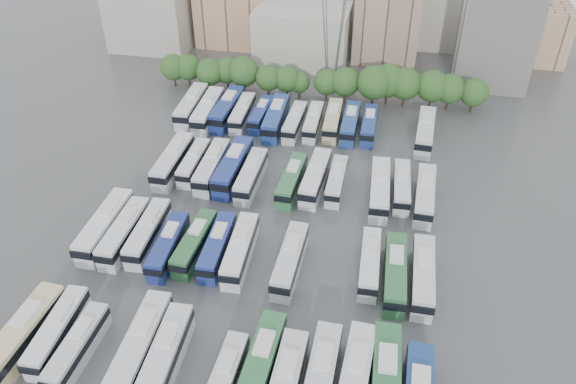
% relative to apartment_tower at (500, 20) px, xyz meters
% --- Properties ---
extents(ground, '(220.00, 220.00, 0.00)m').
position_rel_apartment_tower_xyz_m(ground, '(-34.00, -58.00, -13.00)').
color(ground, '#424447').
rests_on(ground, ground).
extents(tree_line, '(64.76, 8.13, 8.32)m').
position_rel_apartment_tower_xyz_m(tree_line, '(-31.84, -15.86, -8.57)').
color(tree_line, black).
rests_on(tree_line, ground).
extents(city_buildings, '(102.00, 35.00, 20.00)m').
position_rel_apartment_tower_xyz_m(city_buildings, '(-41.46, 13.86, -5.13)').
color(city_buildings, '#9E998E').
rests_on(city_buildings, ground).
extents(apartment_tower, '(14.00, 14.00, 26.00)m').
position_rel_apartment_tower_xyz_m(apartment_tower, '(0.00, 0.00, 0.00)').
color(apartment_tower, silver).
rests_on(apartment_tower, ground).
extents(bus_r0_s0, '(3.40, 13.64, 4.25)m').
position_rel_apartment_tower_xyz_m(bus_r0_s0, '(-55.39, -82.73, -10.91)').
color(bus_r0_s0, beige).
rests_on(bus_r0_s0, ground).
extents(bus_r0_s1, '(3.00, 11.53, 3.58)m').
position_rel_apartment_tower_xyz_m(bus_r0_s1, '(-52.18, -80.94, -11.24)').
color(bus_r0_s1, white).
rests_on(bus_r0_s1, ground).
extents(bus_r0_s2, '(2.54, 10.90, 3.41)m').
position_rel_apartment_tower_xyz_m(bus_r0_s2, '(-48.95, -82.46, -11.33)').
color(bus_r0_s2, silver).
rests_on(bus_r0_s2, ground).
extents(bus_r0_s4, '(3.41, 13.37, 4.16)m').
position_rel_apartment_tower_xyz_m(bus_r0_s4, '(-42.15, -81.12, -10.96)').
color(bus_r0_s4, silver).
rests_on(bus_r0_s4, ground).
extents(bus_r0_s5, '(3.39, 12.84, 3.99)m').
position_rel_apartment_tower_xyz_m(bus_r0_s5, '(-39.04, -82.02, -11.04)').
color(bus_r0_s5, silver).
rests_on(bus_r0_s5, ground).
extents(bus_r0_s7, '(2.63, 11.04, 3.45)m').
position_rel_apartment_tower_xyz_m(bus_r0_s7, '(-32.14, -83.40, -11.31)').
color(bus_r0_s7, silver).
rests_on(bus_r0_s7, ground).
extents(bus_r0_s8, '(3.11, 12.74, 3.98)m').
position_rel_apartment_tower_xyz_m(bus_r0_s8, '(-28.89, -80.96, -11.05)').
color(bus_r0_s8, '#2F6D3F').
rests_on(bus_r0_s8, ground).
extents(bus_r0_s10, '(2.96, 12.93, 4.05)m').
position_rel_apartment_tower_xyz_m(bus_r0_s10, '(-22.51, -81.47, -11.01)').
color(bus_r0_s10, silver).
rests_on(bus_r0_s10, ground).
extents(bus_r0_s11, '(3.45, 13.30, 4.14)m').
position_rel_apartment_tower_xyz_m(bus_r0_s11, '(-19.09, -80.97, -10.97)').
color(bus_r0_s11, silver).
rests_on(bus_r0_s11, ground).
extents(bus_r0_s12, '(3.50, 13.59, 4.23)m').
position_rel_apartment_tower_xyz_m(bus_r0_s12, '(-15.98, -80.58, -10.92)').
color(bus_r0_s12, '#2C673D').
rests_on(bus_r0_s12, ground).
extents(bus_r1_s0, '(3.10, 13.38, 4.19)m').
position_rel_apartment_tower_xyz_m(bus_r1_s0, '(-55.24, -63.24, -10.94)').
color(bus_r1_s0, white).
rests_on(bus_r1_s0, ground).
extents(bus_r1_s1, '(2.85, 12.42, 3.89)m').
position_rel_apartment_tower_xyz_m(bus_r1_s1, '(-52.18, -63.81, -11.09)').
color(bus_r1_s1, silver).
rests_on(bus_r1_s1, ground).
extents(bus_r1_s2, '(3.05, 12.03, 3.75)m').
position_rel_apartment_tower_xyz_m(bus_r1_s2, '(-49.07, -63.14, -11.16)').
color(bus_r1_s2, silver).
rests_on(bus_r1_s2, ground).
extents(bus_r1_s3, '(2.97, 11.42, 3.55)m').
position_rel_apartment_tower_xyz_m(bus_r1_s3, '(-45.42, -65.00, -11.26)').
color(bus_r1_s3, navy).
rests_on(bus_r1_s3, ground).
extents(bus_r1_s4, '(2.94, 11.48, 3.57)m').
position_rel_apartment_tower_xyz_m(bus_r1_s4, '(-42.18, -63.77, -11.25)').
color(bus_r1_s4, '#2B6537').
rests_on(bus_r1_s4, ground).
extents(bus_r1_s5, '(2.91, 11.51, 3.59)m').
position_rel_apartment_tower_xyz_m(bus_r1_s5, '(-39.03, -63.84, -11.24)').
color(bus_r1_s5, navy).
rests_on(bus_r1_s5, ground).
extents(bus_r1_s6, '(3.22, 12.25, 3.81)m').
position_rel_apartment_tower_xyz_m(bus_r1_s6, '(-35.88, -63.97, -11.13)').
color(bus_r1_s6, silver).
rests_on(bus_r1_s6, ground).
extents(bus_r1_s8, '(2.80, 12.14, 3.80)m').
position_rel_apartment_tower_xyz_m(bus_r1_s8, '(-29.11, -64.52, -11.14)').
color(bus_r1_s8, silver).
rests_on(bus_r1_s8, ground).
extents(bus_r1_s11, '(2.85, 11.26, 3.51)m').
position_rel_apartment_tower_xyz_m(bus_r1_s11, '(-19.13, -62.87, -11.28)').
color(bus_r1_s11, silver).
rests_on(bus_r1_s11, ground).
extents(bus_r1_s12, '(3.12, 12.40, 3.86)m').
position_rel_apartment_tower_xyz_m(bus_r1_s12, '(-15.88, -64.22, -11.10)').
color(bus_r1_s12, '#2C673B').
rests_on(bus_r1_s12, ground).
extents(bus_r1_s13, '(2.74, 12.41, 3.89)m').
position_rel_apartment_tower_xyz_m(bus_r1_s13, '(-12.50, -63.99, -11.09)').
color(bus_r1_s13, silver).
rests_on(bus_r1_s13, ground).
extents(bus_r2_s1, '(2.97, 13.10, 4.10)m').
position_rel_apartment_tower_xyz_m(bus_r2_s1, '(-52.14, -45.87, -10.99)').
color(bus_r2_s1, silver).
rests_on(bus_r2_s1, ground).
extents(bus_r2_s2, '(2.58, 11.03, 3.45)m').
position_rel_apartment_tower_xyz_m(bus_r2_s2, '(-48.91, -45.17, -11.31)').
color(bus_r2_s2, silver).
rests_on(bus_r2_s2, ground).
extents(bus_r2_s3, '(2.99, 12.65, 3.95)m').
position_rel_apartment_tower_xyz_m(bus_r2_s3, '(-45.52, -46.07, -11.06)').
color(bus_r2_s3, silver).
rests_on(bus_r2_s3, ground).
extents(bus_r2_s4, '(3.24, 13.67, 4.27)m').
position_rel_apartment_tower_xyz_m(bus_r2_s4, '(-42.19, -45.66, -10.90)').
color(bus_r2_s4, navy).
rests_on(bus_r2_s4, ground).
extents(bus_r2_s5, '(2.64, 12.02, 3.77)m').
position_rel_apartment_tower_xyz_m(bus_r2_s5, '(-38.88, -47.13, -11.15)').
color(bus_r2_s5, silver).
rests_on(bus_r2_s5, ground).
extents(bus_r2_s7, '(2.93, 11.70, 3.65)m').
position_rel_apartment_tower_xyz_m(bus_r2_s7, '(-32.49, -46.92, -11.21)').
color(bus_r2_s7, '#307143').
rests_on(bus_r2_s7, ground).
extents(bus_r2_s8, '(3.26, 12.72, 3.96)m').
position_rel_apartment_tower_xyz_m(bus_r2_s8, '(-29.00, -45.72, -11.06)').
color(bus_r2_s8, silver).
rests_on(bus_r2_s8, ground).
extents(bus_r2_s9, '(2.39, 10.80, 3.39)m').
position_rel_apartment_tower_xyz_m(bus_r2_s9, '(-25.73, -45.53, -11.34)').
color(bus_r2_s9, silver).
rests_on(bus_r2_s9, ground).
extents(bus_r2_s11, '(3.45, 13.08, 4.07)m').
position_rel_apartment_tower_xyz_m(bus_r2_s11, '(-19.09, -46.79, -11.00)').
color(bus_r2_s11, white).
rests_on(bus_r2_s11, ground).
extents(bus_r2_s12, '(2.95, 11.36, 3.54)m').
position_rel_apartment_tower_xyz_m(bus_r2_s12, '(-15.89, -45.14, -11.26)').
color(bus_r2_s12, silver).
rests_on(bus_r2_s12, ground).
extents(bus_r2_s13, '(3.13, 12.56, 3.92)m').
position_rel_apartment_tower_xyz_m(bus_r2_s13, '(-12.45, -46.84, -11.08)').
color(bus_r2_s13, silver).
rests_on(bus_r2_s13, ground).
extents(bus_r3_s0, '(3.50, 13.51, 4.20)m').
position_rel_apartment_tower_xyz_m(bus_r3_s0, '(-55.60, -27.37, -10.94)').
color(bus_r3_s0, silver).
rests_on(bus_r3_s0, ground).
extents(bus_r3_s1, '(3.52, 13.62, 4.24)m').
position_rel_apartment_tower_xyz_m(bus_r3_s1, '(-52.02, -28.59, -10.92)').
color(bus_r3_s1, silver).
rests_on(bus_r3_s1, ground).
extents(bus_r3_s2, '(3.26, 13.50, 4.21)m').
position_rel_apartment_tower_xyz_m(bus_r3_s2, '(-48.74, -27.14, -10.93)').
color(bus_r3_s2, navy).
rests_on(bus_r3_s2, ground).
extents(bus_r3_s3, '(2.86, 11.61, 3.62)m').
position_rel_apartment_tower_xyz_m(bus_r3_s3, '(-45.71, -27.61, -11.22)').
color(bus_r3_s3, silver).
rests_on(bus_r3_s3, ground).
extents(bus_r3_s4, '(2.69, 10.89, 3.39)m').
position_rel_apartment_tower_xyz_m(bus_r3_s4, '(-42.22, -27.19, -11.33)').
color(bus_r3_s4, navy).
rests_on(bus_r3_s4, ground).
extents(bus_r3_s5, '(3.35, 13.38, 4.17)m').
position_rel_apartment_tower_xyz_m(bus_r3_s5, '(-39.12, -28.66, -10.95)').
color(bus_r3_s5, navy).
rests_on(bus_r3_s5, ground).
extents(bus_r3_s6, '(2.68, 11.40, 3.56)m').
position_rel_apartment_tower_xyz_m(bus_r3_s6, '(-35.58, -28.95, -11.25)').
color(bus_r3_s6, silver).
rests_on(bus_r3_s6, ground).
extents(bus_r3_s7, '(2.67, 11.20, 3.50)m').
position_rel_apartment_tower_xyz_m(bus_r3_s7, '(-32.33, -28.14, -11.28)').
color(bus_r3_s7, silver).
rests_on(bus_r3_s7, ground).
extents(bus_r3_s8, '(3.01, 12.03, 3.75)m').
position_rel_apartment_tower_xyz_m(bus_r3_s8, '(-28.96, -27.04, -11.16)').
color(bus_r3_s8, '#C6B788').
rests_on(bus_r3_s8, ground).
extents(bus_r3_s9, '(2.65, 11.97, 3.75)m').
position_rel_apartment_tower_xyz_m(bus_r3_s9, '(-25.74, -27.46, -11.16)').
color(bus_r3_s9, navy).
rests_on(bus_r3_s9, ground).
extents(bus_r3_s10, '(2.62, 11.29, 3.53)m').
position_rel_apartment_tower_xyz_m(bus_r3_s10, '(-22.38, -27.25, -11.27)').
color(bus_r3_s10, navy).
rests_on(bus_r3_s10, ground).
extents(bus_r3_s13, '(3.52, 13.24, 4.11)m').
position_rel_apartment_tower_xyz_m(bus_r3_s13, '(-12.62, -28.09, -10.98)').
color(bus_r3_s13, silver).
rests_on(bus_r3_s13, ground).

